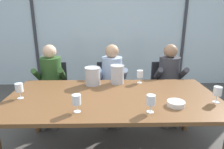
# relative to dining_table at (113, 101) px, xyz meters

# --- Properties ---
(ground) EXTENTS (14.00, 14.00, 0.00)m
(ground) POSITION_rel_dining_table_xyz_m (0.00, 1.00, -0.69)
(ground) COLOR #4C4742
(window_glass_panel) EXTENTS (7.58, 0.03, 2.60)m
(window_glass_panel) POSITION_rel_dining_table_xyz_m (0.00, 2.54, 0.61)
(window_glass_panel) COLOR silver
(window_glass_panel) RESTS_ON ground
(window_mullion_left) EXTENTS (0.06, 0.06, 2.60)m
(window_mullion_left) POSITION_rel_dining_table_xyz_m (-1.71, 2.52, 0.61)
(window_mullion_left) COLOR #38383D
(window_mullion_left) RESTS_ON ground
(window_mullion_right) EXTENTS (0.06, 0.06, 2.60)m
(window_mullion_right) POSITION_rel_dining_table_xyz_m (1.71, 2.52, 0.61)
(window_mullion_right) COLOR #38383D
(window_mullion_right) RESTS_ON ground
(hillside_vineyard) EXTENTS (13.58, 2.40, 1.58)m
(hillside_vineyard) POSITION_rel_dining_table_xyz_m (0.00, 6.81, 0.10)
(hillside_vineyard) COLOR #568942
(hillside_vineyard) RESTS_ON ground
(dining_table) EXTENTS (2.38, 1.16, 0.76)m
(dining_table) POSITION_rel_dining_table_xyz_m (0.00, 0.00, 0.00)
(dining_table) COLOR brown
(dining_table) RESTS_ON ground
(chair_near_curtain) EXTENTS (0.49, 0.49, 0.89)m
(chair_near_curtain) POSITION_rel_dining_table_xyz_m (-0.94, 0.98, -0.17)
(chair_near_curtain) COLOR #232328
(chair_near_curtain) RESTS_ON ground
(chair_left_of_center) EXTENTS (0.46, 0.46, 0.89)m
(chair_left_of_center) POSITION_rel_dining_table_xyz_m (-0.03, 1.00, -0.17)
(chair_left_of_center) COLOR #232328
(chair_left_of_center) RESTS_ON ground
(chair_center) EXTENTS (0.48, 0.48, 0.89)m
(chair_center) POSITION_rel_dining_table_xyz_m (0.90, 1.01, -0.17)
(chair_center) COLOR #232328
(chair_center) RESTS_ON ground
(person_olive_shirt) EXTENTS (0.48, 0.62, 1.21)m
(person_olive_shirt) POSITION_rel_dining_table_xyz_m (-0.94, 0.85, 0.00)
(person_olive_shirt) COLOR #2D5123
(person_olive_shirt) RESTS_ON ground
(person_pale_blue_shirt) EXTENTS (0.46, 0.61, 1.21)m
(person_pale_blue_shirt) POSITION_rel_dining_table_xyz_m (0.01, 0.85, 0.00)
(person_pale_blue_shirt) COLOR #9EB2D1
(person_pale_blue_shirt) RESTS_ON ground
(person_charcoal_jacket) EXTENTS (0.48, 0.62, 1.21)m
(person_charcoal_jacket) POSITION_rel_dining_table_xyz_m (0.92, 0.85, 0.00)
(person_charcoal_jacket) COLOR #38383D
(person_charcoal_jacket) RESTS_ON ground
(ice_bucket_primary) EXTENTS (0.21, 0.21, 0.24)m
(ice_bucket_primary) POSITION_rel_dining_table_xyz_m (-0.25, 0.40, 0.18)
(ice_bucket_primary) COLOR #B7B7BC
(ice_bucket_primary) RESTS_ON dining_table
(ice_bucket_secondary) EXTENTS (0.19, 0.19, 0.25)m
(ice_bucket_secondary) POSITION_rel_dining_table_xyz_m (0.07, 0.45, 0.19)
(ice_bucket_secondary) COLOR #B7B7BC
(ice_bucket_secondary) RESTS_ON dining_table
(tasting_bowl) EXTENTS (0.18, 0.18, 0.05)m
(tasting_bowl) POSITION_rel_dining_table_xyz_m (0.63, -0.26, 0.09)
(tasting_bowl) COLOR silver
(tasting_bowl) RESTS_ON dining_table
(wine_glass_by_left_taster) EXTENTS (0.08, 0.08, 0.17)m
(wine_glass_by_left_taster) POSITION_rel_dining_table_xyz_m (0.35, -0.39, 0.18)
(wine_glass_by_left_taster) COLOR silver
(wine_glass_by_left_taster) RESTS_ON dining_table
(wine_glass_near_bucket) EXTENTS (0.08, 0.08, 0.17)m
(wine_glass_near_bucket) POSITION_rel_dining_table_xyz_m (-1.02, -0.04, 0.18)
(wine_glass_near_bucket) COLOR silver
(wine_glass_near_bucket) RESTS_ON dining_table
(wine_glass_center_pour) EXTENTS (0.08, 0.08, 0.17)m
(wine_glass_center_pour) POSITION_rel_dining_table_xyz_m (1.09, -0.19, 0.18)
(wine_glass_center_pour) COLOR silver
(wine_glass_center_pour) RESTS_ON dining_table
(wine_glass_by_right_taster) EXTENTS (0.08, 0.08, 0.17)m
(wine_glass_by_right_taster) POSITION_rel_dining_table_xyz_m (0.38, 0.45, 0.18)
(wine_glass_by_right_taster) COLOR silver
(wine_glass_by_right_taster) RESTS_ON dining_table
(wine_glass_spare_empty) EXTENTS (0.08, 0.08, 0.17)m
(wine_glass_spare_empty) POSITION_rel_dining_table_xyz_m (-0.35, -0.37, 0.18)
(wine_glass_spare_empty) COLOR silver
(wine_glass_spare_empty) RESTS_ON dining_table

